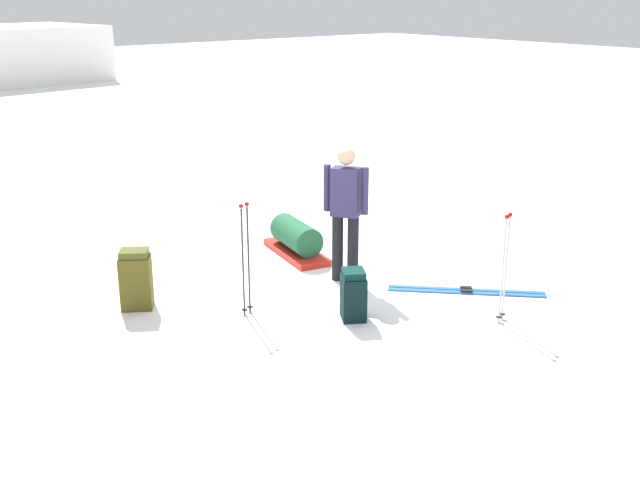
{
  "coord_description": "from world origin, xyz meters",
  "views": [
    {
      "loc": [
        -5.4,
        -6.63,
        3.5
      ],
      "look_at": [
        0.0,
        0.0,
        0.7
      ],
      "focal_mm": 43.24,
      "sensor_mm": 36.0,
      "label": 1
    }
  ],
  "objects_px": {
    "skier_standing": "(346,207)",
    "backpack_bright": "(353,295)",
    "ski_pair_near": "(466,291)",
    "thermos_bottle": "(355,279)",
    "ski_poles_planted_near": "(505,262)",
    "gear_sled": "(296,240)",
    "backpack_large_dark": "(136,280)",
    "ski_poles_planted_far": "(245,253)"
  },
  "relations": [
    {
      "from": "backpack_large_dark",
      "to": "ski_pair_near",
      "type": "bearing_deg",
      "value": -32.11
    },
    {
      "from": "skier_standing",
      "to": "ski_poles_planted_far",
      "type": "relative_size",
      "value": 1.31
    },
    {
      "from": "gear_sled",
      "to": "ski_poles_planted_near",
      "type": "bearing_deg",
      "value": -82.51
    },
    {
      "from": "ski_pair_near",
      "to": "backpack_large_dark",
      "type": "height_order",
      "value": "backpack_large_dark"
    },
    {
      "from": "skier_standing",
      "to": "ski_pair_near",
      "type": "distance_m",
      "value": 1.78
    },
    {
      "from": "backpack_large_dark",
      "to": "backpack_bright",
      "type": "distance_m",
      "value": 2.48
    },
    {
      "from": "ski_pair_near",
      "to": "backpack_large_dark",
      "type": "distance_m",
      "value": 3.91
    },
    {
      "from": "ski_poles_planted_near",
      "to": "thermos_bottle",
      "type": "distance_m",
      "value": 1.91
    },
    {
      "from": "ski_pair_near",
      "to": "ski_poles_planted_near",
      "type": "relative_size",
      "value": 1.2
    },
    {
      "from": "backpack_bright",
      "to": "ski_poles_planted_near",
      "type": "height_order",
      "value": "ski_poles_planted_near"
    },
    {
      "from": "skier_standing",
      "to": "backpack_bright",
      "type": "height_order",
      "value": "skier_standing"
    },
    {
      "from": "ski_pair_near",
      "to": "ski_poles_planted_far",
      "type": "distance_m",
      "value": 2.76
    },
    {
      "from": "backpack_large_dark",
      "to": "gear_sled",
      "type": "bearing_deg",
      "value": 6.83
    },
    {
      "from": "backpack_large_dark",
      "to": "ski_poles_planted_near",
      "type": "bearing_deg",
      "value": -44.21
    },
    {
      "from": "ski_pair_near",
      "to": "backpack_bright",
      "type": "xyz_separation_m",
      "value": [
        -1.58,
        0.28,
        0.27
      ]
    },
    {
      "from": "backpack_large_dark",
      "to": "backpack_bright",
      "type": "height_order",
      "value": "backpack_large_dark"
    },
    {
      "from": "thermos_bottle",
      "to": "ski_poles_planted_near",
      "type": "bearing_deg",
      "value": -70.06
    },
    {
      "from": "ski_pair_near",
      "to": "backpack_bright",
      "type": "distance_m",
      "value": 1.63
    },
    {
      "from": "ski_poles_planted_far",
      "to": "gear_sled",
      "type": "height_order",
      "value": "ski_poles_planted_far"
    },
    {
      "from": "ski_poles_planted_near",
      "to": "gear_sled",
      "type": "bearing_deg",
      "value": 97.49
    },
    {
      "from": "skier_standing",
      "to": "ski_poles_planted_near",
      "type": "relative_size",
      "value": 1.38
    },
    {
      "from": "ski_poles_planted_far",
      "to": "backpack_bright",
      "type": "bearing_deg",
      "value": -45.8
    },
    {
      "from": "ski_poles_planted_near",
      "to": "ski_poles_planted_far",
      "type": "distance_m",
      "value": 2.83
    },
    {
      "from": "ski_pair_near",
      "to": "ski_poles_planted_far",
      "type": "xyz_separation_m",
      "value": [
        -2.42,
        1.14,
        0.71
      ]
    },
    {
      "from": "backpack_large_dark",
      "to": "ski_poles_planted_far",
      "type": "bearing_deg",
      "value": -46.46
    },
    {
      "from": "ski_pair_near",
      "to": "thermos_bottle",
      "type": "distance_m",
      "value": 1.35
    },
    {
      "from": "skier_standing",
      "to": "gear_sled",
      "type": "height_order",
      "value": "skier_standing"
    },
    {
      "from": "skier_standing",
      "to": "backpack_bright",
      "type": "relative_size",
      "value": 2.97
    },
    {
      "from": "skier_standing",
      "to": "ski_pair_near",
      "type": "relative_size",
      "value": 1.15
    },
    {
      "from": "backpack_bright",
      "to": "ski_poles_planted_far",
      "type": "distance_m",
      "value": 1.28
    },
    {
      "from": "skier_standing",
      "to": "ski_poles_planted_far",
      "type": "xyz_separation_m",
      "value": [
        -1.53,
        -0.09,
        -0.23
      ]
    },
    {
      "from": "ski_poles_planted_near",
      "to": "thermos_bottle",
      "type": "bearing_deg",
      "value": 109.94
    },
    {
      "from": "ski_poles_planted_far",
      "to": "thermos_bottle",
      "type": "bearing_deg",
      "value": -8.47
    },
    {
      "from": "ski_poles_planted_near",
      "to": "gear_sled",
      "type": "relative_size",
      "value": 0.94
    },
    {
      "from": "ski_poles_planted_far",
      "to": "gear_sled",
      "type": "distance_m",
      "value": 2.12
    },
    {
      "from": "gear_sled",
      "to": "skier_standing",
      "type": "bearing_deg",
      "value": -95.48
    },
    {
      "from": "backpack_large_dark",
      "to": "ski_poles_planted_near",
      "type": "distance_m",
      "value": 4.12
    },
    {
      "from": "gear_sled",
      "to": "thermos_bottle",
      "type": "height_order",
      "value": "gear_sled"
    },
    {
      "from": "skier_standing",
      "to": "thermos_bottle",
      "type": "distance_m",
      "value": 0.88
    },
    {
      "from": "ski_poles_planted_near",
      "to": "thermos_bottle",
      "type": "height_order",
      "value": "ski_poles_planted_near"
    },
    {
      "from": "skier_standing",
      "to": "backpack_bright",
      "type": "bearing_deg",
      "value": -126.49
    },
    {
      "from": "ski_pair_near",
      "to": "backpack_bright",
      "type": "relative_size",
      "value": 2.57
    }
  ]
}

